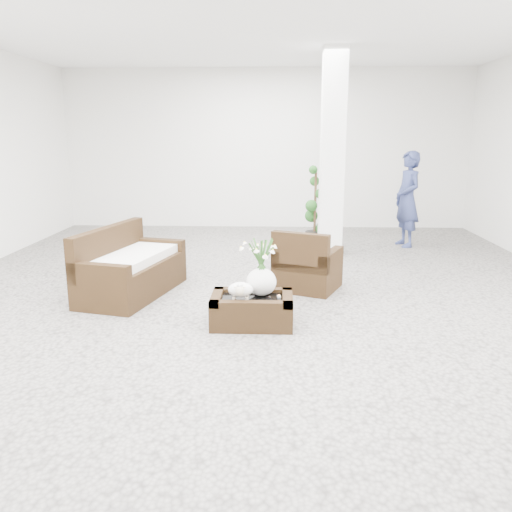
{
  "coord_description": "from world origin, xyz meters",
  "views": [
    {
      "loc": [
        0.25,
        -6.31,
        2.09
      ],
      "look_at": [
        0.0,
        -0.1,
        0.62
      ],
      "focal_mm": 36.34,
      "sensor_mm": 36.0,
      "label": 1
    }
  ],
  "objects_px": {
    "coffee_table": "(252,311)",
    "topiary": "(315,206)",
    "armchair": "(308,259)",
    "loveseat": "(132,262)"
  },
  "relations": [
    {
      "from": "armchair",
      "to": "coffee_table",
      "type": "bearing_deg",
      "value": 86.86
    },
    {
      "from": "armchair",
      "to": "loveseat",
      "type": "bearing_deg",
      "value": 31.73
    },
    {
      "from": "coffee_table",
      "to": "armchair",
      "type": "bearing_deg",
      "value": 63.81
    },
    {
      "from": "coffee_table",
      "to": "topiary",
      "type": "xyz_separation_m",
      "value": [
        1.01,
        4.5,
        0.58
      ]
    },
    {
      "from": "armchair",
      "to": "loveseat",
      "type": "distance_m",
      "value": 2.36
    },
    {
      "from": "coffee_table",
      "to": "armchair",
      "type": "distance_m",
      "value": 1.61
    },
    {
      "from": "armchair",
      "to": "topiary",
      "type": "xyz_separation_m",
      "value": [
        0.31,
        3.07,
        0.32
      ]
    },
    {
      "from": "coffee_table",
      "to": "loveseat",
      "type": "distance_m",
      "value": 1.98
    },
    {
      "from": "armchair",
      "to": "loveseat",
      "type": "relative_size",
      "value": 0.5
    },
    {
      "from": "armchair",
      "to": "loveseat",
      "type": "xyz_separation_m",
      "value": [
        -2.34,
        -0.36,
        0.03
      ]
    }
  ]
}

